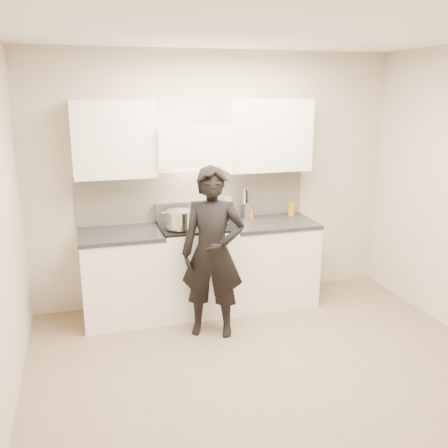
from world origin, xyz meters
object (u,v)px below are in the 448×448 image
object	(u,v)px
stove	(197,267)
person	(213,253)
utensil_crock	(246,209)
wok	(211,210)
counter_right	(270,261)

from	to	relation	value
stove	person	xyz separation A→B (m)	(0.02, -0.57, 0.34)
stove	utensil_crock	bearing A→B (deg)	18.94
utensil_crock	wok	bearing A→B (deg)	-171.05
stove	wok	distance (m)	0.63
wok	stove	bearing A→B (deg)	-144.09
stove	wok	world-z (taller)	wok
counter_right	person	distance (m)	1.05
counter_right	utensil_crock	xyz separation A→B (m)	(-0.22, 0.21, 0.56)
stove	counter_right	size ratio (longest dim) A/B	1.04
counter_right	wok	bearing A→B (deg)	167.09
utensil_crock	stove	bearing A→B (deg)	-161.06
wok	person	distance (m)	0.78
utensil_crock	person	size ratio (longest dim) A/B	0.20
stove	utensil_crock	xyz separation A→B (m)	(0.61, 0.21, 0.55)
wok	utensil_crock	xyz separation A→B (m)	(0.41, 0.06, -0.03)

